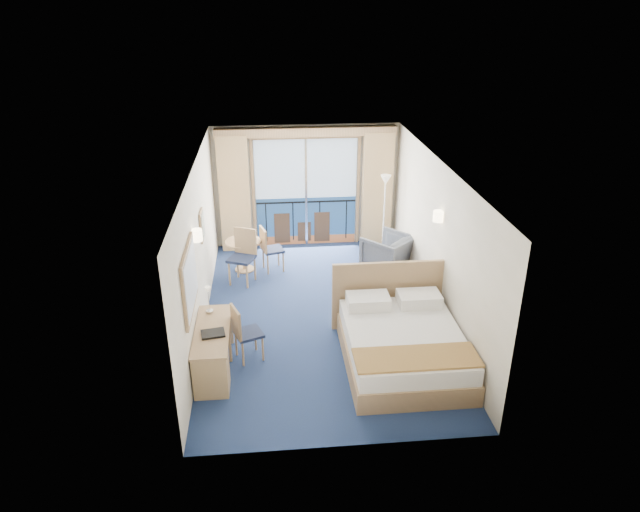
{
  "coord_description": "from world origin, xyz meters",
  "views": [
    {
      "loc": [
        -0.84,
        -8.71,
        5.14
      ],
      "look_at": [
        0.02,
        0.2,
        1.05
      ],
      "focal_mm": 32.0,
      "sensor_mm": 36.0,
      "label": 1
    }
  ],
  "objects_px": {
    "floor_lamp": "(385,195)",
    "table_chair_b": "(243,253)",
    "desk_chair": "(243,330)",
    "bed": "(402,343)",
    "nightstand": "(423,303)",
    "round_table": "(243,248)",
    "armchair": "(388,254)",
    "table_chair_a": "(269,247)",
    "desk": "(211,363)"
  },
  "relations": [
    {
      "from": "desk_chair",
      "to": "round_table",
      "type": "xyz_separation_m",
      "value": [
        -0.08,
        3.2,
        -0.03
      ]
    },
    {
      "from": "nightstand",
      "to": "desk",
      "type": "relative_size",
      "value": 0.34
    },
    {
      "from": "armchair",
      "to": "desk",
      "type": "xyz_separation_m",
      "value": [
        -3.27,
        -3.47,
        -0.01
      ]
    },
    {
      "from": "table_chair_b",
      "to": "floor_lamp",
      "type": "bearing_deg",
      "value": 43.52
    },
    {
      "from": "desk",
      "to": "round_table",
      "type": "distance_m",
      "value": 3.84
    },
    {
      "from": "bed",
      "to": "nightstand",
      "type": "bearing_deg",
      "value": 63.09
    },
    {
      "from": "bed",
      "to": "floor_lamp",
      "type": "bearing_deg",
      "value": 82.81
    },
    {
      "from": "armchair",
      "to": "table_chair_a",
      "type": "xyz_separation_m",
      "value": [
        -2.39,
        0.28,
        0.13
      ]
    },
    {
      "from": "nightstand",
      "to": "floor_lamp",
      "type": "distance_m",
      "value": 2.96
    },
    {
      "from": "nightstand",
      "to": "table_chair_a",
      "type": "bearing_deg",
      "value": 141.87
    },
    {
      "from": "table_chair_b",
      "to": "bed",
      "type": "bearing_deg",
      "value": -27.2
    },
    {
      "from": "bed",
      "to": "table_chair_b",
      "type": "bearing_deg",
      "value": 129.39
    },
    {
      "from": "round_table",
      "to": "table_chair_a",
      "type": "xyz_separation_m",
      "value": [
        0.52,
        -0.07,
        0.04
      ]
    },
    {
      "from": "round_table",
      "to": "bed",
      "type": "bearing_deg",
      "value": -54.6
    },
    {
      "from": "armchair",
      "to": "desk_chair",
      "type": "xyz_separation_m",
      "value": [
        -2.83,
        -2.85,
        0.12
      ]
    },
    {
      "from": "desk_chair",
      "to": "table_chair_b",
      "type": "xyz_separation_m",
      "value": [
        -0.07,
        2.71,
        0.08
      ]
    },
    {
      "from": "floor_lamp",
      "to": "round_table",
      "type": "distance_m",
      "value": 3.17
    },
    {
      "from": "desk",
      "to": "bed",
      "type": "bearing_deg",
      "value": 6.63
    },
    {
      "from": "nightstand",
      "to": "table_chair_b",
      "type": "distance_m",
      "value": 3.58
    },
    {
      "from": "floor_lamp",
      "to": "table_chair_b",
      "type": "relative_size",
      "value": 1.64
    },
    {
      "from": "table_chair_b",
      "to": "desk",
      "type": "bearing_deg",
      "value": -73.0
    },
    {
      "from": "armchair",
      "to": "table_chair_b",
      "type": "distance_m",
      "value": 2.9
    },
    {
      "from": "table_chair_b",
      "to": "table_chair_a",
      "type": "bearing_deg",
      "value": 63.21
    },
    {
      "from": "floor_lamp",
      "to": "desk_chair",
      "type": "distance_m",
      "value": 4.86
    },
    {
      "from": "bed",
      "to": "desk",
      "type": "bearing_deg",
      "value": -173.37
    },
    {
      "from": "floor_lamp",
      "to": "desk",
      "type": "bearing_deg",
      "value": -127.19
    },
    {
      "from": "floor_lamp",
      "to": "round_table",
      "type": "relative_size",
      "value": 2.44
    },
    {
      "from": "bed",
      "to": "round_table",
      "type": "height_order",
      "value": "bed"
    },
    {
      "from": "bed",
      "to": "floor_lamp",
      "type": "xyz_separation_m",
      "value": [
        0.52,
        4.1,
        0.99
      ]
    },
    {
      "from": "round_table",
      "to": "desk",
      "type": "bearing_deg",
      "value": -95.36
    },
    {
      "from": "bed",
      "to": "desk",
      "type": "relative_size",
      "value": 1.53
    },
    {
      "from": "floor_lamp",
      "to": "armchair",
      "type": "bearing_deg",
      "value": -95.37
    },
    {
      "from": "armchair",
      "to": "table_chair_b",
      "type": "relative_size",
      "value": 0.81
    },
    {
      "from": "floor_lamp",
      "to": "desk",
      "type": "relative_size",
      "value": 1.18
    },
    {
      "from": "nightstand",
      "to": "round_table",
      "type": "height_order",
      "value": "round_table"
    },
    {
      "from": "floor_lamp",
      "to": "desk_chair",
      "type": "relative_size",
      "value": 1.9
    },
    {
      "from": "nightstand",
      "to": "table_chair_b",
      "type": "relative_size",
      "value": 0.47
    },
    {
      "from": "round_table",
      "to": "table_chair_a",
      "type": "relative_size",
      "value": 0.77
    },
    {
      "from": "desk",
      "to": "table_chair_a",
      "type": "bearing_deg",
      "value": 76.88
    },
    {
      "from": "nightstand",
      "to": "round_table",
      "type": "distance_m",
      "value": 3.83
    },
    {
      "from": "desk",
      "to": "table_chair_a",
      "type": "xyz_separation_m",
      "value": [
        0.87,
        3.75,
        0.14
      ]
    },
    {
      "from": "armchair",
      "to": "table_chair_a",
      "type": "bearing_deg",
      "value": -49.0
    },
    {
      "from": "desk",
      "to": "desk_chair",
      "type": "distance_m",
      "value": 0.78
    },
    {
      "from": "desk_chair",
      "to": "table_chair_b",
      "type": "distance_m",
      "value": 2.71
    },
    {
      "from": "nightstand",
      "to": "table_chair_a",
      "type": "height_order",
      "value": "table_chair_a"
    },
    {
      "from": "desk_chair",
      "to": "desk",
      "type": "bearing_deg",
      "value": 123.72
    },
    {
      "from": "floor_lamp",
      "to": "desk",
      "type": "xyz_separation_m",
      "value": [
        -3.36,
        -4.43,
        -0.95
      ]
    },
    {
      "from": "nightstand",
      "to": "desk",
      "type": "bearing_deg",
      "value": -154.62
    },
    {
      "from": "nightstand",
      "to": "desk",
      "type": "distance_m",
      "value": 3.9
    },
    {
      "from": "table_chair_b",
      "to": "desk_chair",
      "type": "bearing_deg",
      "value": -65.18
    }
  ]
}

